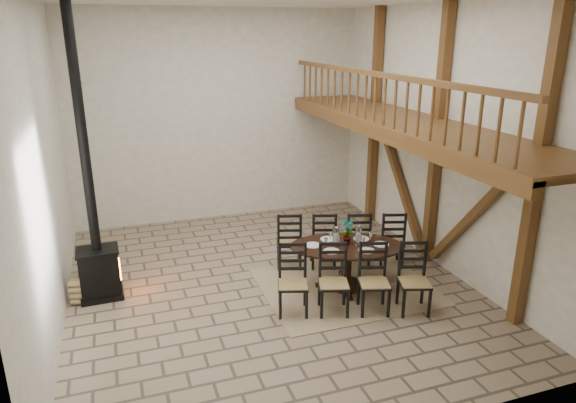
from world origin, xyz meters
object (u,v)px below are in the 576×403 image
object	(u,v)px
dining_table	(346,266)
log_stack	(81,291)
wood_stove	(96,238)
log_basket	(96,268)

from	to	relation	value
dining_table	log_stack	world-z (taller)	dining_table
dining_table	wood_stove	size ratio (longest dim) A/B	0.61
log_stack	dining_table	bearing A→B (deg)	-11.82
dining_table	log_stack	bearing A→B (deg)	-174.67
dining_table	wood_stove	xyz separation A→B (m)	(-4.21, 1.06, 0.70)
dining_table	log_stack	xyz separation A→B (m)	(-4.55, 0.95, -0.19)
wood_stove	log_stack	bearing A→B (deg)	-164.17
dining_table	log_basket	distance (m)	4.72
dining_table	log_basket	bearing A→B (deg)	173.15
wood_stove	log_basket	distance (m)	1.27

